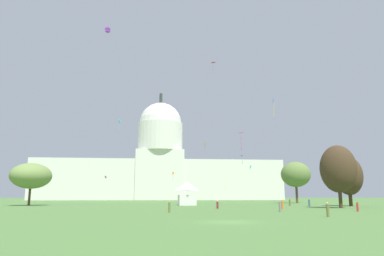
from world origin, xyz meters
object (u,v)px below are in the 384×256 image
Objects in this scene: kite_red_high at (213,63)px; capitol_building at (160,166)px; event_tent at (187,193)px; kite_blue_mid at (273,103)px; tree_west_near at (31,176)px; kite_pink_low at (106,177)px; kite_gold_mid at (211,123)px; person_orange_deep_crowd at (283,205)px; person_grey_mid_center at (280,207)px; kite_turquoise_low at (250,167)px; person_olive_edge_west at (328,210)px; kite_yellow_mid at (205,145)px; tree_east_mid at (349,176)px; tree_east_near at (338,169)px; person_olive_lawn_far_right at (290,203)px; tree_east_far at (296,174)px; person_denim_aisle_center at (309,203)px; kite_black_low at (243,157)px; kite_orange_low at (173,174)px; person_olive_front_right at (169,207)px; kite_magenta_low at (241,136)px; kite_lime_low at (226,184)px; person_red_mid_right at (358,207)px; kite_cyan_mid at (119,121)px.

capitol_building is at bearing 136.89° from kite_red_high.
event_tent is 35.39m from kite_blue_mid.
kite_pink_low is at bearing 58.26° from tree_west_near.
person_orange_deep_crowd is at bearing 50.20° from kite_gold_mid.
kite_turquoise_low is (25.21, 109.58, 14.85)m from person_grey_mid_center.
person_olive_edge_west is 0.44× the size of kite_yellow_mid.
tree_east_mid is (43.96, -127.84, -12.28)m from capitol_building.
kite_gold_mid is 43.10m from kite_yellow_mid.
tree_east_near is 18.30m from person_olive_lawn_far_right.
tree_east_far is 38.77m from person_denim_aisle_center.
capitol_building reaches higher than person_olive_edge_west.
kite_orange_low is at bearing 48.57° from kite_black_low.
kite_red_high reaches higher than kite_orange_low.
kite_yellow_mid is at bearing -143.23° from person_olive_front_right.
person_orange_deep_crowd is 71.97m from kite_red_high.
kite_magenta_low is at bearing -72.75° from person_denim_aisle_center.
kite_black_low is at bearing 82.77° from person_olive_edge_west.
tree_east_far is 47.09m from kite_lime_low.
kite_gold_mid is at bearing 68.93° from event_tent.
person_grey_mid_center is at bearing -146.34° from kite_black_low.
person_orange_deep_crowd is 1.23× the size of kite_gold_mid.
kite_blue_mid reaches higher than person_olive_edge_west.
person_red_mid_right is at bearing 47.19° from person_grey_mid_center.
kite_black_low reaches higher than tree_west_near.
tree_east_near reaches higher than event_tent.
kite_yellow_mid is (1.56, 108.35, 7.44)m from kite_blue_mid.
tree_east_mid is at bearing 53.71° from tree_east_near.
person_olive_edge_west reaches higher than person_olive_front_right.
person_denim_aisle_center is at bearing -107.18° from kite_lime_low.
person_olive_edge_west is 1.02× the size of person_olive_front_right.
person_denim_aisle_center is 1.25× the size of kite_gold_mid.
kite_lime_low is at bearing 59.13° from kite_blue_mid.
kite_cyan_mid reaches higher than person_orange_deep_crowd.
person_red_mid_right is 36.56m from kite_magenta_low.
kite_yellow_mid is at bearing 55.35° from tree_west_near.
person_grey_mid_center is 34.50m from person_olive_lawn_far_right.
kite_red_high reaches higher than person_olive_lawn_far_right.
person_olive_edge_west is at bearing 17.59° from person_red_mid_right.
tree_east_far reaches higher than tree_east_near.
kite_yellow_mid is (36.87, 52.14, -0.24)m from kite_cyan_mid.
person_grey_mid_center is at bearing 106.25° from person_olive_lawn_far_right.
kite_orange_low reaches higher than tree_west_near.
tree_east_near reaches higher than person_red_mid_right.
tree_west_near is 14.91× the size of kite_pink_low.
kite_lime_low is 77.18m from kite_magenta_low.
kite_lime_low is 2.51× the size of kite_gold_mid.
kite_pink_low is 53.77m from kite_red_high.
person_olive_lawn_far_right is at bearing -176.97° from person_orange_deep_crowd.
kite_orange_low is (-23.66, 102.15, 13.02)m from person_olive_lawn_far_right.
kite_red_high reaches higher than person_olive_edge_west.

